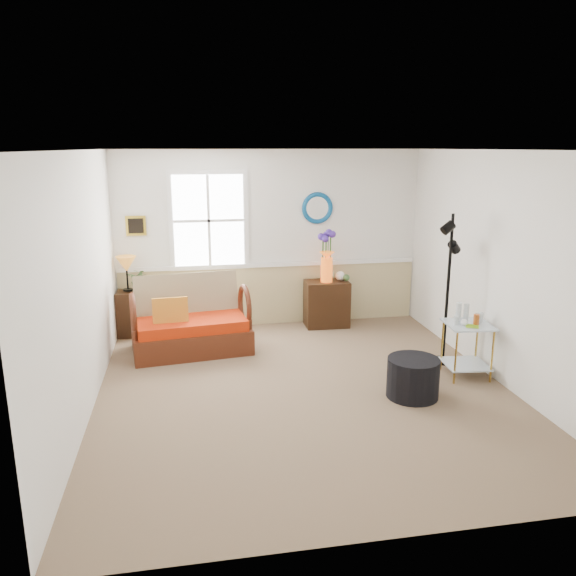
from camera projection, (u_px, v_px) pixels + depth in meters
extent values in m
cube|color=#847058|center=(305.00, 390.00, 6.24)|extent=(4.50, 5.00, 0.01)
cube|color=white|center=(306.00, 150.00, 5.61)|extent=(4.50, 5.00, 0.01)
cube|color=white|center=(271.00, 239.00, 8.31)|extent=(4.50, 0.01, 2.60)
cube|color=white|center=(387.00, 364.00, 3.54)|extent=(4.50, 0.01, 2.60)
cube|color=white|center=(83.00, 285.00, 5.54)|extent=(0.01, 5.00, 2.60)
cube|color=white|center=(501.00, 268.00, 6.31)|extent=(0.01, 5.00, 2.60)
cube|color=tan|center=(271.00, 295.00, 8.50)|extent=(4.46, 0.02, 0.90)
cube|color=white|center=(271.00, 265.00, 8.37)|extent=(4.46, 0.04, 0.06)
cube|color=gold|center=(136.00, 226.00, 7.90)|extent=(0.28, 0.03, 0.28)
torus|color=#0A6AAD|center=(317.00, 208.00, 8.30)|extent=(0.47, 0.07, 0.47)
imported|color=#3F6635|center=(140.00, 282.00, 7.91)|extent=(0.39, 0.41, 0.25)
cylinder|color=black|center=(413.00, 378.00, 6.04)|extent=(0.68, 0.68, 0.43)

